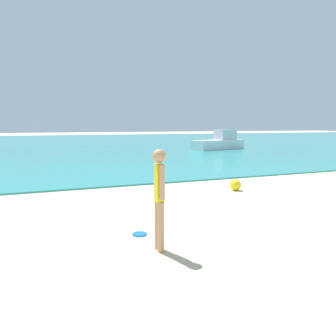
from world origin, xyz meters
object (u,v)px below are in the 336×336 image
(person_standing, at_px, (159,194))
(frisbee, at_px, (140,234))
(beach_ball, at_px, (236,185))
(boat_near, at_px, (220,142))

(person_standing, distance_m, frisbee, 1.31)
(frisbee, relative_size, beach_ball, 0.79)
(frisbee, distance_m, beach_ball, 5.11)
(person_standing, relative_size, beach_ball, 4.83)
(beach_ball, bearing_deg, boat_near, 60.60)
(beach_ball, bearing_deg, person_standing, -136.80)
(person_standing, xyz_separation_m, boat_near, (12.79, 19.29, -0.33))
(boat_near, bearing_deg, person_standing, 40.83)
(person_standing, height_order, beach_ball, person_standing)
(frisbee, height_order, beach_ball, beach_ball)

